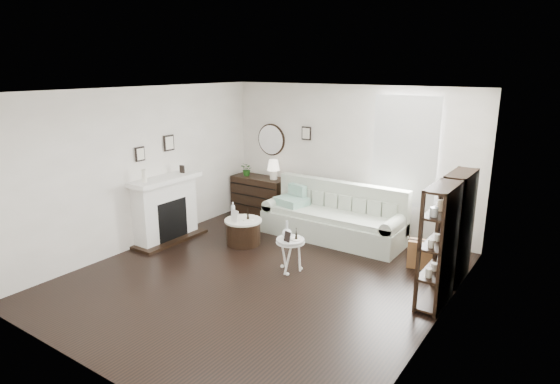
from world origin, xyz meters
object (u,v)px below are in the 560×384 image
Objects in this scene: drum_table at (243,232)px; pedestal_table at (290,242)px; dresser at (260,196)px; sofa at (334,220)px.

pedestal_table reaches higher than drum_table.
dresser is 1.84× the size of drum_table.
drum_table is (0.80, -1.57, -0.17)m from dresser.
dresser is 1.77m from drum_table.
sofa is at bearing 45.51° from drum_table.
pedestal_table is (1.30, -0.49, 0.25)m from drum_table.
sofa is 2.15× the size of dresser.
drum_table is 1.23× the size of pedestal_table.
dresser is at bearing 168.69° from sofa.
sofa reaches higher than drum_table.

